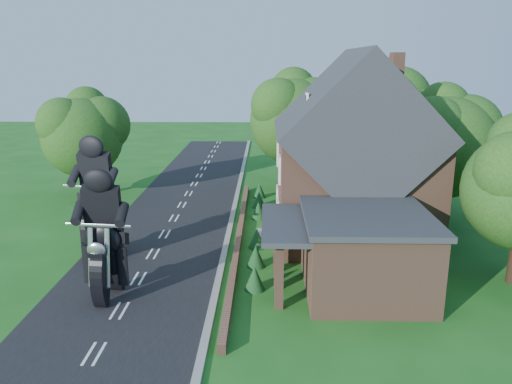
{
  "coord_description": "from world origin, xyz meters",
  "views": [
    {
      "loc": [
        5.77,
        -20.74,
        9.57
      ],
      "look_at": [
        5.23,
        4.97,
        2.8
      ],
      "focal_mm": 35.0,
      "sensor_mm": 36.0,
      "label": 1
    }
  ],
  "objects_px": {
    "motorcycle_lead": "(108,280)",
    "motorcycle_follow": "(102,240)",
    "house": "(353,160)",
    "garden_wall": "(239,238)",
    "annex": "(362,251)"
  },
  "relations": [
    {
      "from": "house",
      "to": "motorcycle_lead",
      "type": "height_order",
      "value": "house"
    },
    {
      "from": "house",
      "to": "motorcycle_follow",
      "type": "relative_size",
      "value": 5.14
    },
    {
      "from": "annex",
      "to": "motorcycle_follow",
      "type": "bearing_deg",
      "value": 164.99
    },
    {
      "from": "garden_wall",
      "to": "house",
      "type": "distance_m",
      "value": 7.52
    },
    {
      "from": "motorcycle_follow",
      "to": "house",
      "type": "bearing_deg",
      "value": -149.77
    },
    {
      "from": "garden_wall",
      "to": "annex",
      "type": "xyz_separation_m",
      "value": [
        5.57,
        -5.8,
        1.57
      ]
    },
    {
      "from": "annex",
      "to": "motorcycle_lead",
      "type": "relative_size",
      "value": 3.94
    },
    {
      "from": "house",
      "to": "motorcycle_lead",
      "type": "relative_size",
      "value": 5.73
    },
    {
      "from": "annex",
      "to": "motorcycle_lead",
      "type": "bearing_deg",
      "value": -173.77
    },
    {
      "from": "house",
      "to": "garden_wall",
      "type": "bearing_deg",
      "value": -170.83
    },
    {
      "from": "garden_wall",
      "to": "house",
      "type": "xyz_separation_m",
      "value": [
        6.19,
        1.0,
        4.14
      ]
    },
    {
      "from": "house",
      "to": "motorcycle_follow",
      "type": "bearing_deg",
      "value": -164.81
    },
    {
      "from": "garden_wall",
      "to": "motorcycle_lead",
      "type": "bearing_deg",
      "value": -125.76
    },
    {
      "from": "house",
      "to": "motorcycle_lead",
      "type": "xyz_separation_m",
      "value": [
        -11.2,
        -7.95,
        -3.51
      ]
    },
    {
      "from": "motorcycle_lead",
      "to": "motorcycle_follow",
      "type": "distance_m",
      "value": 4.77
    }
  ]
}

